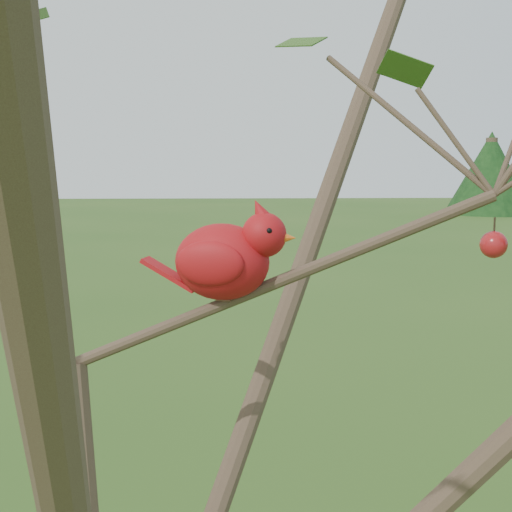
# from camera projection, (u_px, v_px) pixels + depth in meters

# --- Properties ---
(crabapple_tree) EXTENTS (2.35, 2.05, 2.95)m
(crabapple_tree) POSITION_uv_depth(u_px,v_px,m) (109.00, 261.00, 0.91)
(crabapple_tree) COLOR #432F24
(crabapple_tree) RESTS_ON ground
(cardinal) EXTENTS (0.23, 0.14, 0.16)m
(cardinal) POSITION_uv_depth(u_px,v_px,m) (227.00, 258.00, 1.02)
(cardinal) COLOR #AB0E1A
(cardinal) RESTS_ON ground
(distant_trees) EXTENTS (35.71, 9.65, 3.36)m
(distant_trees) POSITION_uv_depth(u_px,v_px,m) (210.00, 181.00, 25.54)
(distant_trees) COLOR #432F24
(distant_trees) RESTS_ON ground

